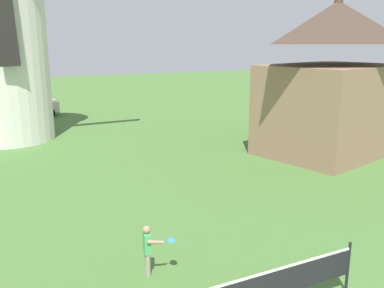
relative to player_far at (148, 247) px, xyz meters
The scene contains 3 objects.
player_far is the anchor object (origin of this frame).
parked_car_cream 22.21m from the player_far, 91.13° to the left, with size 4.04×2.00×1.56m.
chapel 12.99m from the player_far, 29.15° to the left, with size 7.25×6.04×7.60m.
Camera 1 is at (-4.07, -3.33, 5.02)m, focal length 39.12 mm.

